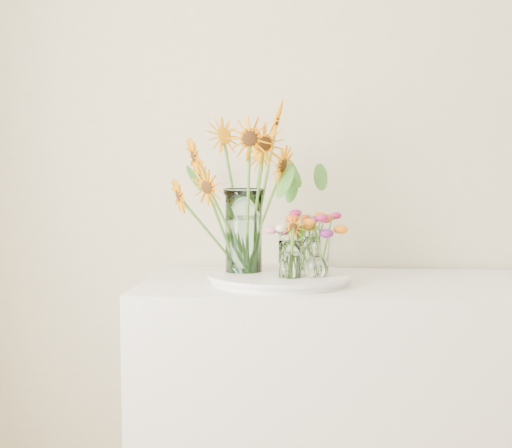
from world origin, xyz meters
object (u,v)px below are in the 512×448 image
Objects in this scene: small_vase_a at (290,260)px; small_vase_c at (310,254)px; small_vase_b at (316,259)px; mason_jar at (244,231)px; counter at (360,419)px; tray at (279,279)px.

small_vase_a reaches higher than small_vase_c.
small_vase_b is at bearing -83.38° from small_vase_c.
small_vase_b is 0.14m from small_vase_c.
small_vase_b is (0.08, 0.03, -0.00)m from small_vase_a.
counter is at bearing 1.48° from mason_jar.
small_vase_b is 1.01× the size of small_vase_c.
mason_jar is at bearing 159.48° from small_vase_b.
small_vase_b is at bearing -20.52° from mason_jar.
small_vase_c is (0.10, 0.08, 0.07)m from tray.
small_vase_a is 1.01× the size of small_vase_b.
tray is at bearing -170.67° from counter.
mason_jar is at bearing -166.92° from small_vase_c.
small_vase_a is (0.04, -0.08, 0.07)m from tray.
small_vase_a is at bearing -161.48° from small_vase_b.
counter is 0.56m from small_vase_b.
small_vase_b is at bearing -24.64° from tray.
mason_jar is 0.23m from small_vase_c.
tray reaches higher than counter.
tray is 0.15m from small_vase_c.
counter is at bearing 32.76° from small_vase_b.
small_vase_b reaches higher than small_vase_c.
small_vase_b reaches higher than tray.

